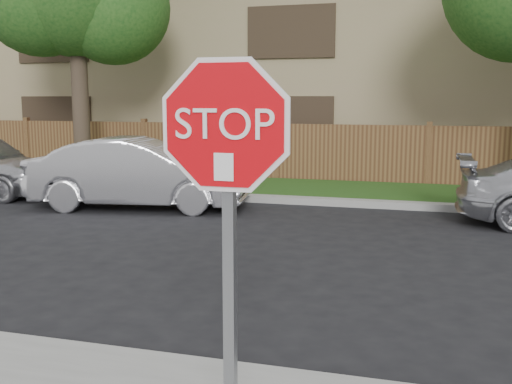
% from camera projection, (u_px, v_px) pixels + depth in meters
% --- Properties ---
extents(far_curb, '(70.00, 0.30, 0.15)m').
position_uv_depth(far_curb, '(426.00, 206.00, 12.38)').
color(far_curb, gray).
rests_on(far_curb, ground).
extents(grass_strip, '(70.00, 3.00, 0.12)m').
position_uv_depth(grass_strip, '(427.00, 195.00, 13.94)').
color(grass_strip, '#1E4714').
rests_on(grass_strip, ground).
extents(fence, '(70.00, 0.12, 1.60)m').
position_uv_depth(fence, '(428.00, 157.00, 15.35)').
color(fence, '#4E2F1B').
rests_on(fence, ground).
extents(apartment_building, '(35.20, 9.20, 7.20)m').
position_uv_depth(apartment_building, '(432.00, 61.00, 20.24)').
color(apartment_building, '#97895E').
rests_on(apartment_building, ground).
extents(stop_sign, '(1.01, 0.13, 2.55)m').
position_uv_depth(stop_sign, '(227.00, 184.00, 3.25)').
color(stop_sign, gray).
rests_on(stop_sign, sidewalk_near).
extents(sedan_left, '(4.68, 2.28, 1.48)m').
position_uv_depth(sedan_left, '(140.00, 173.00, 12.49)').
color(sedan_left, silver).
rests_on(sedan_left, ground).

